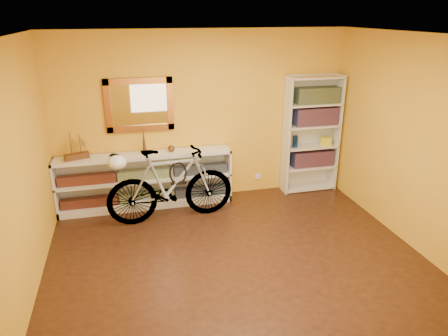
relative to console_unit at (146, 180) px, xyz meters
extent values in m
cube|color=black|center=(0.94, -1.81, -0.43)|extent=(4.50, 4.00, 0.01)
cube|color=silver|center=(0.94, -1.81, 2.18)|extent=(4.50, 4.00, 0.01)
cube|color=gold|center=(0.94, 0.19, 0.88)|extent=(4.50, 0.01, 2.60)
cube|color=gold|center=(-1.31, -1.81, 0.88)|extent=(0.01, 4.00, 2.60)
cube|color=gold|center=(3.20, -1.81, 0.88)|extent=(0.01, 4.00, 2.60)
cube|color=brown|center=(-0.01, 0.15, 1.12)|extent=(0.98, 0.06, 0.78)
cube|color=silver|center=(1.84, 0.17, -0.17)|extent=(0.09, 0.02, 0.09)
cube|color=black|center=(0.00, -0.02, -0.26)|extent=(2.50, 0.13, 0.14)
cube|color=navy|center=(0.00, -0.02, 0.11)|extent=(2.50, 0.13, 0.14)
imported|color=black|center=(-0.42, 0.00, 0.43)|extent=(0.00, 0.00, 0.00)
cone|color=brown|center=(0.01, 0.00, 0.62)|extent=(0.07, 0.07, 0.39)
sphere|color=brown|center=(0.41, 0.00, 0.47)|extent=(0.10, 0.10, 0.10)
cube|color=maroon|center=(2.74, 0.03, 0.12)|extent=(0.70, 0.22, 0.26)
cube|color=maroon|center=(2.74, 0.03, 0.83)|extent=(0.70, 0.22, 0.28)
cube|color=navy|center=(2.74, 0.03, 1.16)|extent=(0.70, 0.22, 0.25)
cylinder|color=navy|center=(2.40, 0.01, 0.44)|extent=(0.09, 0.09, 0.19)
cube|color=maroon|center=(2.49, 0.06, 1.14)|extent=(0.18, 0.18, 0.19)
cube|color=yellow|center=(2.94, -0.01, 0.41)|extent=(0.21, 0.17, 0.14)
imported|color=silver|center=(0.32, -0.52, 0.11)|extent=(0.60, 1.86, 1.08)
ellipsoid|color=white|center=(-0.38, -0.57, 0.53)|extent=(0.25, 0.24, 0.19)
torus|color=black|center=(0.43, -0.52, 0.28)|extent=(0.25, 0.03, 0.25)
camera|label=1|loc=(-0.25, -5.91, 2.40)|focal=33.24mm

